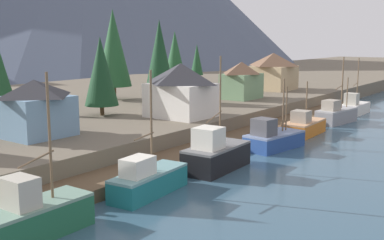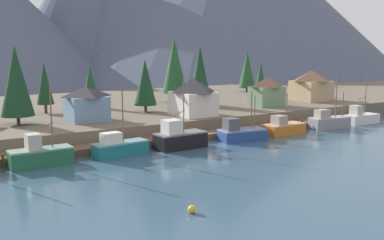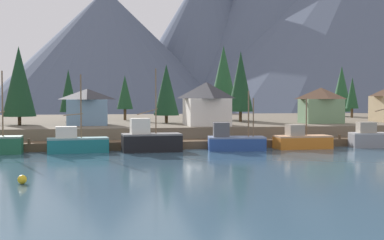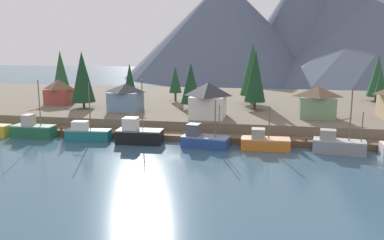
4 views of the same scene
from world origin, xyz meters
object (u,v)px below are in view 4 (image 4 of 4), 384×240
(fishing_boat_orange, at_px, (264,142))
(conifer_back_left, at_px, (255,76))
(fishing_boat_green, at_px, (33,130))
(conifer_near_right, at_px, (175,80))
(conifer_back_right, at_px, (61,70))
(house_red, at_px, (59,92))
(conifer_centre, at_px, (253,69))
(conifer_far_right, at_px, (191,83))
(fishing_boat_teal, at_px, (87,133))
(conifer_mid_left, at_px, (381,82))
(fishing_boat_black, at_px, (138,134))
(house_white, at_px, (208,100))
(fishing_boat_blue, at_px, (204,140))
(conifer_mid_right, at_px, (130,80))
(fishing_boat_grey, at_px, (338,145))
(house_green, at_px, (317,102))
(conifer_near_left, at_px, (378,76))
(house_blue, at_px, (126,97))
(conifer_far_left, at_px, (82,77))

(fishing_boat_orange, bearing_deg, conifer_back_left, 94.73)
(fishing_boat_green, bearing_deg, conifer_near_right, 59.40)
(conifer_near_right, distance_m, conifer_back_right, 32.45)
(house_red, bearing_deg, conifer_centre, 11.11)
(conifer_far_right, bearing_deg, conifer_back_right, 155.61)
(fishing_boat_teal, relative_size, conifer_mid_left, 1.17)
(fishing_boat_black, relative_size, house_white, 1.39)
(conifer_back_right, bearing_deg, fishing_boat_blue, -40.00)
(conifer_near_right, distance_m, conifer_centre, 17.85)
(conifer_mid_right, xyz_separation_m, conifer_back_left, (28.08, -5.75, 1.56))
(fishing_boat_green, distance_m, conifer_mid_left, 70.50)
(fishing_boat_grey, xyz_separation_m, conifer_mid_right, (-40.74, 26.74, 6.40))
(conifer_near_right, bearing_deg, house_green, -28.99)
(conifer_near_left, bearing_deg, fishing_boat_grey, -109.82)
(fishing_boat_grey, bearing_deg, conifer_near_left, 78.32)
(fishing_boat_teal, bearing_deg, fishing_boat_black, -7.10)
(conifer_back_left, bearing_deg, conifer_back_right, 162.91)
(house_blue, relative_size, conifer_back_right, 0.53)
(conifer_mid_right, bearing_deg, conifer_centre, 5.00)
(conifer_mid_right, height_order, conifer_back_right, conifer_back_right)
(conifer_far_left, bearing_deg, conifer_near_right, 40.48)
(house_green, bearing_deg, fishing_boat_black, -153.33)
(fishing_boat_teal, xyz_separation_m, fishing_boat_grey, (38.52, -0.29, 0.06))
(conifer_mid_right, xyz_separation_m, conifer_back_right, (-22.33, 9.75, 1.37))
(fishing_boat_teal, height_order, conifer_mid_left, conifer_mid_left)
(fishing_boat_green, relative_size, fishing_boat_orange, 1.34)
(fishing_boat_teal, xyz_separation_m, conifer_centre, (24.91, 28.83, 9.00))
(conifer_near_right, xyz_separation_m, conifer_mid_right, (-9.56, -3.98, 0.19))
(fishing_boat_grey, relative_size, conifer_centre, 0.68)
(conifer_back_right, bearing_deg, fishing_boat_orange, -34.49)
(fishing_boat_blue, relative_size, house_red, 1.36)
(fishing_boat_green, height_order, fishing_boat_teal, fishing_boat_green)
(fishing_boat_blue, height_order, conifer_back_right, conifer_back_right)
(fishing_boat_orange, xyz_separation_m, house_green, (8.80, 14.04, 4.29))
(fishing_boat_orange, height_order, conifer_back_left, conifer_back_left)
(house_blue, relative_size, conifer_far_left, 0.52)
(house_green, relative_size, conifer_back_right, 0.55)
(fishing_boat_blue, bearing_deg, conifer_near_left, 58.32)
(fishing_boat_green, distance_m, conifer_centre, 45.90)
(conifer_mid_left, bearing_deg, conifer_centre, -170.68)
(fishing_boat_green, bearing_deg, fishing_boat_blue, -2.40)
(fishing_boat_black, relative_size, conifer_centre, 0.75)
(fishing_boat_green, relative_size, fishing_boat_blue, 1.31)
(house_green, height_order, conifer_back_left, conifer_back_left)
(fishing_boat_blue, height_order, house_red, house_red)
(house_white, bearing_deg, conifer_near_left, 39.46)
(fishing_boat_grey, bearing_deg, conifer_mid_left, 76.11)
(conifer_mid_left, xyz_separation_m, conifer_back_right, (-76.66, 2.92, 1.63))
(fishing_boat_orange, bearing_deg, house_blue, 149.39)
(conifer_mid_left, distance_m, conifer_mid_right, 54.76)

